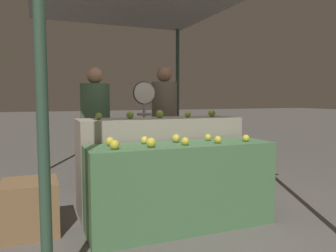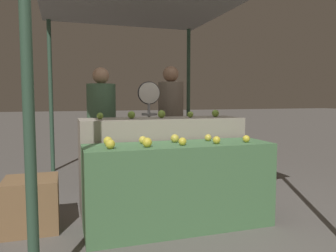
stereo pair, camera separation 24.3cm
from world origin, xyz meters
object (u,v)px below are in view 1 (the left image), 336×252
produce_scale (144,112)px  wooden_crate_side (30,207)px  person_customer_left (95,121)px  person_vendor_at_scale (164,117)px

produce_scale → wooden_crate_side: (-1.39, -0.82, -0.84)m
person_customer_left → wooden_crate_side: person_customer_left is taller
person_vendor_at_scale → person_customer_left: size_ratio=1.03×
person_vendor_at_scale → wooden_crate_side: size_ratio=3.46×
produce_scale → person_vendor_at_scale: (0.41, 0.34, -0.09)m
person_vendor_at_scale → person_customer_left: person_vendor_at_scale is taller
produce_scale → person_customer_left: (-0.58, 0.32, -0.12)m
person_vendor_at_scale → person_customer_left: 1.00m
person_customer_left → wooden_crate_side: bearing=81.1°
person_customer_left → wooden_crate_side: (-0.81, -1.14, -0.72)m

